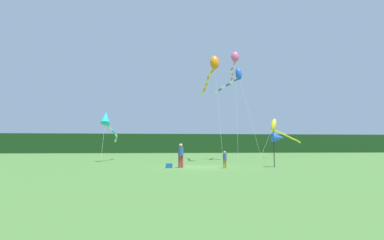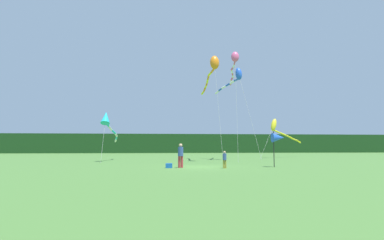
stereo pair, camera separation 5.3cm
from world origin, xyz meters
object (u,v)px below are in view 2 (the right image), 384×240
(banner_flag_pole, at_px, (278,138))
(kite_yellow, at_px, (278,128))
(kite_orange, at_px, (213,68))
(person_child, at_px, (225,159))
(kite_cyan, at_px, (107,121))
(kite_rainbow, at_px, (234,62))
(person_adult, at_px, (181,154))
(kite_blue, at_px, (236,76))
(cooler_box, at_px, (169,166))

(banner_flag_pole, height_order, kite_yellow, kite_yellow)
(kite_yellow, distance_m, kite_orange, 14.26)
(person_child, xyz_separation_m, kite_cyan, (-9.71, 10.17, 3.37))
(kite_cyan, bearing_deg, kite_rainbow, 2.66)
(person_adult, height_order, kite_blue, kite_blue)
(cooler_box, bearing_deg, kite_rainbow, 54.19)
(person_adult, height_order, kite_rainbow, kite_rainbow)
(banner_flag_pole, relative_size, kite_yellow, 0.33)
(kite_orange, bearing_deg, kite_rainbow, 39.50)
(person_child, relative_size, kite_rainbow, 0.10)
(banner_flag_pole, bearing_deg, kite_cyan, 145.49)
(person_adult, distance_m, person_child, 3.13)
(kite_rainbow, relative_size, kite_cyan, 1.46)
(banner_flag_pole, bearing_deg, kite_orange, 113.63)
(kite_orange, bearing_deg, kite_cyan, 170.98)
(person_adult, height_order, cooler_box, person_adult)
(person_child, bearing_deg, kite_blue, 71.62)
(cooler_box, height_order, kite_yellow, kite_yellow)
(person_adult, xyz_separation_m, banner_flag_pole, (7.12, -0.23, 1.17))
(cooler_box, xyz_separation_m, kite_blue, (7.56, 10.51, 8.93))
(cooler_box, bearing_deg, kite_orange, 59.94)
(person_adult, bearing_deg, kite_rainbow, 57.05)
(kite_rainbow, height_order, kite_orange, kite_rainbow)
(kite_yellow, distance_m, kite_cyan, 21.51)
(cooler_box, bearing_deg, kite_yellow, 48.57)
(person_adult, bearing_deg, kite_blue, 57.02)
(kite_rainbow, bearing_deg, cooler_box, -125.81)
(kite_rainbow, xyz_separation_m, kite_orange, (-2.74, -2.26, -1.23))
(kite_rainbow, distance_m, kite_orange, 3.76)
(kite_orange, bearing_deg, cooler_box, -120.06)
(kite_blue, xyz_separation_m, kite_orange, (-3.05, -2.72, 0.20))
(kite_blue, bearing_deg, kite_yellow, 40.39)
(cooler_box, distance_m, kite_rainbow, 16.16)
(kite_yellow, distance_m, kite_blue, 10.50)
(person_adult, height_order, kite_yellow, kite_yellow)
(kite_cyan, bearing_deg, cooler_box, -58.01)
(person_child, relative_size, banner_flag_pole, 0.45)
(person_child, distance_m, kite_orange, 12.15)
(person_child, height_order, kite_cyan, kite_cyan)
(banner_flag_pole, height_order, kite_orange, kite_orange)
(kite_rainbow, bearing_deg, person_adult, -122.95)
(kite_blue, distance_m, kite_cyan, 14.41)
(kite_yellow, bearing_deg, cooler_box, -131.43)
(person_adult, height_order, kite_cyan, kite_cyan)
(cooler_box, relative_size, kite_cyan, 0.06)
(person_child, distance_m, cooler_box, 3.92)
(cooler_box, distance_m, banner_flag_pole, 8.19)
(kite_yellow, relative_size, kite_orange, 0.76)
(person_child, bearing_deg, person_adult, 163.58)
(kite_yellow, relative_size, kite_blue, 0.78)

